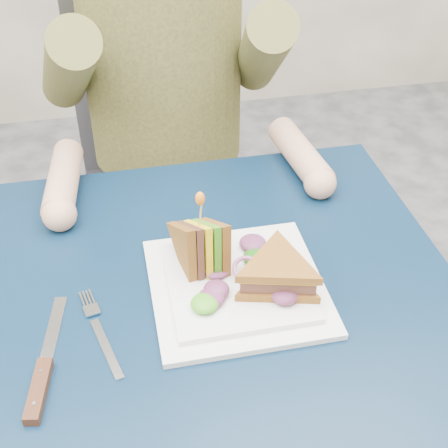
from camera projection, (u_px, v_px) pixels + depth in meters
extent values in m
cube|color=black|center=(219.00, 303.00, 0.95)|extent=(0.75, 0.75, 0.03)
cylinder|color=#595B5E|center=(49.00, 339.00, 1.37)|extent=(0.04, 0.04, 0.70)
cylinder|color=#595B5E|center=(326.00, 297.00, 1.47)|extent=(0.04, 0.04, 0.70)
cube|color=#47474C|center=(171.00, 203.00, 1.60)|extent=(0.42, 0.40, 0.04)
cube|color=#47474C|center=(157.00, 83.00, 1.58)|extent=(0.42, 0.03, 0.46)
cylinder|color=#47474C|center=(115.00, 324.00, 1.59)|extent=(0.02, 0.02, 0.43)
cylinder|color=#47474C|center=(253.00, 304.00, 1.64)|extent=(0.02, 0.02, 0.43)
cylinder|color=#47474C|center=(108.00, 241.00, 1.85)|extent=(0.02, 0.02, 0.43)
cylinder|color=#47474C|center=(226.00, 225.00, 1.90)|extent=(0.02, 0.02, 0.43)
cylinder|color=#4D4B23|center=(162.00, 49.00, 1.32)|extent=(0.34, 0.34, 0.52)
cylinder|color=brown|center=(68.00, 68.00, 1.21)|extent=(0.15, 0.39, 0.31)
cylinder|color=tan|center=(63.00, 180.00, 1.13)|extent=(0.08, 0.20, 0.06)
sphere|color=tan|center=(59.00, 214.00, 1.06)|extent=(0.06, 0.06, 0.06)
cylinder|color=brown|center=(262.00, 52.00, 1.28)|extent=(0.15, 0.39, 0.31)
cylinder|color=tan|center=(300.00, 154.00, 1.21)|extent=(0.08, 0.20, 0.06)
sphere|color=tan|center=(320.00, 183.00, 1.13)|extent=(0.06, 0.06, 0.06)
cube|color=white|center=(237.00, 287.00, 0.95)|extent=(0.26, 0.26, 0.01)
cube|color=white|center=(237.00, 282.00, 0.94)|extent=(0.21, 0.21, 0.01)
cube|color=silver|center=(107.00, 349.00, 0.86)|extent=(0.04, 0.12, 0.00)
cube|color=silver|center=(92.00, 310.00, 0.91)|extent=(0.03, 0.03, 0.00)
cube|color=silver|center=(82.00, 299.00, 0.93)|extent=(0.01, 0.03, 0.00)
cube|color=silver|center=(85.00, 299.00, 0.93)|extent=(0.01, 0.03, 0.00)
cube|color=silver|center=(89.00, 298.00, 0.93)|extent=(0.01, 0.03, 0.00)
cube|color=silver|center=(92.00, 297.00, 0.93)|extent=(0.01, 0.03, 0.00)
cube|color=silver|center=(53.00, 332.00, 0.88)|extent=(0.04, 0.14, 0.00)
cube|color=black|center=(39.00, 390.00, 0.80)|extent=(0.04, 0.10, 0.01)
cylinder|color=silver|center=(41.00, 371.00, 0.81)|extent=(0.01, 0.01, 0.00)
cylinder|color=silver|center=(34.00, 404.00, 0.77)|extent=(0.01, 0.01, 0.00)
cylinder|color=tan|center=(201.00, 214.00, 0.91)|extent=(0.01, 0.01, 0.06)
ellipsoid|color=orange|center=(200.00, 199.00, 0.89)|extent=(0.01, 0.01, 0.02)
torus|color=#9E4C7A|center=(246.00, 269.00, 0.94)|extent=(0.04, 0.04, 0.02)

